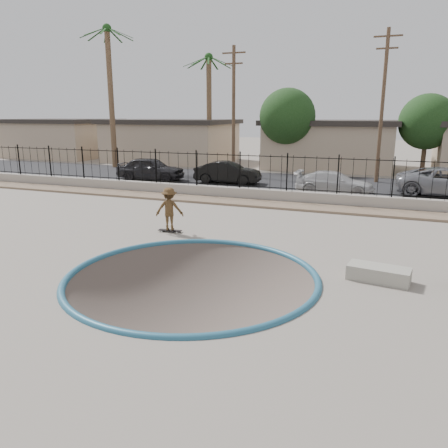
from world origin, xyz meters
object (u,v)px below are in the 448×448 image
Objects in this scene: skater at (169,211)px; concrete_ledge at (379,274)px; skateboard at (170,230)px; car_a at (151,169)px; car_b at (228,172)px; car_c at (334,183)px.

skater is 1.01× the size of concrete_ledge.
car_a is (-7.48, 11.44, 0.74)m from skateboard.
concrete_ledge is at bearing -150.56° from car_b.
skater is 12.18m from car_b.
skater reaches higher than car_a.
skater is 0.38× the size of car_b.
skateboard is at bearing -151.39° from car_a.
skater is at bearing 155.07° from car_c.
skateboard is 0.22× the size of car_b.
car_c is (6.93, -1.59, -0.07)m from car_b.
skater reaches higher than car_c.
concrete_ledge is at bearing 143.80° from skater.
car_a reaches higher than concrete_ledge.
skater is 0.36× the size of car_a.
skater is at bearing 162.07° from concrete_ledge.
skater reaches higher than car_b.
skateboard is at bearing -81.71° from skater.
car_b is at bearing -88.74° from car_a.
concrete_ledge is 20.52m from car_a.
skater is 0.37× the size of car_c.
car_c reaches higher than skateboard.
concrete_ledge is 0.38× the size of car_b.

